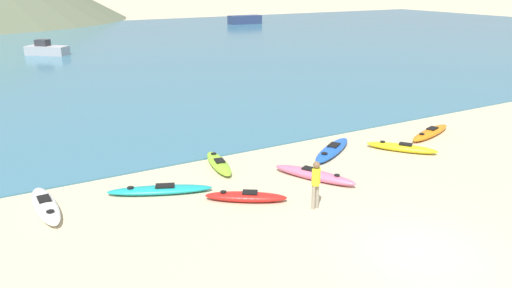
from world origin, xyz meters
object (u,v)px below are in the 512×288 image
Objects in this scene: kayak_on_sand_1 at (246,197)px; moored_boat_1 at (47,50)px; kayak_on_sand_7 at (314,175)px; kayak_on_sand_2 at (332,150)px; kayak_on_sand_4 at (46,205)px; kayak_on_sand_5 at (402,148)px; person_near_foreground at (316,182)px; kayak_on_sand_3 at (219,163)px; kayak_on_sand_6 at (160,190)px; kayak_on_sand_0 at (430,133)px; moored_boat_2 at (245,20)px.

moored_boat_1 reaches higher than kayak_on_sand_1.
kayak_on_sand_2 is at bearing 39.63° from kayak_on_sand_7.
kayak_on_sand_5 is at bearing -6.17° from kayak_on_sand_4.
kayak_on_sand_5 is 1.71× the size of person_near_foreground.
kayak_on_sand_4 is (-6.47, -0.70, 0.01)m from kayak_on_sand_3.
person_near_foreground reaches higher than kayak_on_sand_1.
kayak_on_sand_7 reaches higher than kayak_on_sand_5.
kayak_on_sand_1 is 0.77× the size of kayak_on_sand_2.
kayak_on_sand_3 is 3.14m from kayak_on_sand_6.
kayak_on_sand_0 is 0.88× the size of moored_boat_1.
person_near_foreground is at bearing -125.66° from kayak_on_sand_7.
kayak_on_sand_3 is 0.80× the size of kayak_on_sand_6.
kayak_on_sand_5 reaches higher than kayak_on_sand_6.
kayak_on_sand_1 is at bearing -118.66° from moored_boat_2.
kayak_on_sand_3 is 7.93m from kayak_on_sand_5.
kayak_on_sand_7 is at bearing -49.49° from kayak_on_sand_3.
moored_boat_1 is (-8.91, 36.92, 0.40)m from kayak_on_sand_5.
moored_boat_1 is 38.23m from moored_boat_2.
moored_boat_1 reaches higher than kayak_on_sand_4.
kayak_on_sand_0 is 1.02× the size of kayak_on_sand_2.
kayak_on_sand_5 is 0.78× the size of kayak_on_sand_6.
kayak_on_sand_4 reaches higher than kayak_on_sand_0.
kayak_on_sand_3 is 5.08m from person_near_foreground.
kayak_on_sand_1 is 0.81× the size of kayak_on_sand_4.
kayak_on_sand_3 is at bearing 24.20° from kayak_on_sand_6.
kayak_on_sand_0 is 10.48m from kayak_on_sand_3.
kayak_on_sand_1 is at bearing -172.57° from kayak_on_sand_5.
kayak_on_sand_5 reaches higher than kayak_on_sand_2.
kayak_on_sand_5 is 7.12m from person_near_foreground.
kayak_on_sand_0 is 1.08× the size of kayak_on_sand_7.
kayak_on_sand_1 is at bearing -169.70° from kayak_on_sand_0.
kayak_on_sand_6 is (-13.27, 0.01, -0.02)m from kayak_on_sand_0.
kayak_on_sand_7 is 0.81× the size of moored_boat_1.
kayak_on_sand_7 is (8.96, -2.21, 0.02)m from kayak_on_sand_4.
kayak_on_sand_5 is 61.76m from moored_boat_2.
kayak_on_sand_5 is at bearing -25.65° from kayak_on_sand_2.
moored_boat_2 is at bearing 31.81° from moored_boat_1.
kayak_on_sand_1 is 0.73× the size of kayak_on_sand_6.
kayak_on_sand_5 is 0.86× the size of kayak_on_sand_7.
kayak_on_sand_3 is 0.54× the size of moored_boat_2.
kayak_on_sand_4 is at bearing 150.82° from person_near_foreground.
kayak_on_sand_4 is at bearing -124.14° from moored_boat_2.
kayak_on_sand_0 is at bearing -110.31° from moored_boat_2.
person_near_foreground is (-9.35, -3.61, 0.77)m from kayak_on_sand_0.
kayak_on_sand_4 reaches higher than kayak_on_sand_6.
kayak_on_sand_2 is 3.13m from kayak_on_sand_7.
kayak_on_sand_4 is at bearing 170.76° from kayak_on_sand_6.
moored_boat_1 reaches higher than kayak_on_sand_3.
kayak_on_sand_6 is 65.67m from moored_boat_2.
kayak_on_sand_4 is at bearing 178.91° from kayak_on_sand_2.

